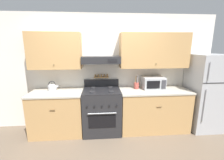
{
  "coord_description": "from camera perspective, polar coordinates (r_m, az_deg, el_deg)",
  "views": [
    {
      "loc": [
        -0.02,
        -2.73,
        1.85
      ],
      "look_at": [
        0.22,
        0.28,
        1.17
      ],
      "focal_mm": 24.0,
      "sensor_mm": 36.0,
      "label": 1
    }
  ],
  "objects": [
    {
      "name": "tea_kettle",
      "position": [
        3.45,
        -21.8,
        -2.52
      ],
      "size": [
        0.23,
        0.18,
        0.21
      ],
      "color": "#B7B7BC",
      "rests_on": "counter_left"
    },
    {
      "name": "counter_right",
      "position": [
        3.57,
        15.35,
        -10.66
      ],
      "size": [
        1.51,
        0.69,
        0.92
      ],
      "color": "tan",
      "rests_on": "ground_plane"
    },
    {
      "name": "stove_range",
      "position": [
        3.35,
        -3.85,
        -11.47
      ],
      "size": [
        0.8,
        0.71,
        1.1
      ],
      "color": "#232326",
      "rests_on": "ground_plane"
    },
    {
      "name": "microwave",
      "position": [
        3.5,
        15.31,
        -0.95
      ],
      "size": [
        0.47,
        0.39,
        0.26
      ],
      "color": "#ADAFB5",
      "rests_on": "counter_right"
    },
    {
      "name": "counter_left",
      "position": [
        3.5,
        -19.86,
        -11.51
      ],
      "size": [
        1.09,
        0.69,
        0.92
      ],
      "color": "tan",
      "rests_on": "ground_plane"
    },
    {
      "name": "utensil_crock",
      "position": [
        3.39,
        9.28,
        -2.05
      ],
      "size": [
        0.11,
        0.11,
        0.29
      ],
      "color": "#B24C42",
      "rests_on": "counter_right"
    },
    {
      "name": "refrigerator",
      "position": [
        3.99,
        32.25,
        -3.96
      ],
      "size": [
        0.75,
        0.73,
        1.69
      ],
      "color": "#ADAFB5",
      "rests_on": "ground_plane"
    },
    {
      "name": "ground_plane",
      "position": [
        3.3,
        -3.63,
        -21.5
      ],
      "size": [
        16.0,
        16.0,
        0.0
      ],
      "primitive_type": "plane",
      "color": "brown"
    },
    {
      "name": "wall_back",
      "position": [
        3.39,
        -2.46,
        6.03
      ],
      "size": [
        5.2,
        0.46,
        2.55
      ],
      "color": "silver",
      "rests_on": "ground_plane"
    }
  ]
}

